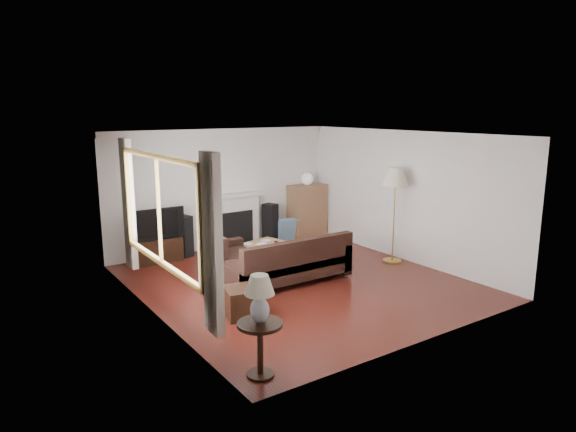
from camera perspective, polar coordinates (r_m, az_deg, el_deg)
room at (r=8.50m, az=1.14°, el=0.65°), size 5.10×5.60×2.54m
window at (r=7.14m, az=-14.16°, el=0.58°), size 0.12×2.74×1.54m
curtain_near at (r=5.83m, az=-8.43°, el=-3.22°), size 0.10×0.35×2.10m
curtain_far at (r=8.61m, az=-17.30°, el=1.27°), size 0.10×0.35×2.10m
fireplace at (r=10.92m, az=-6.25°, el=-0.51°), size 1.40×0.26×1.15m
tv_stand at (r=10.21m, az=-14.37°, el=-3.68°), size 0.93×0.42×0.46m
television at (r=10.09m, az=-14.53°, el=-0.77°), size 1.05×0.14×0.60m
speaker_left at (r=10.42m, az=-11.40°, el=-2.20°), size 0.29×0.33×0.83m
speaker_right at (r=11.32m, az=-1.99°, el=-0.78°), size 0.31×0.34×0.85m
bookshelf at (r=11.79m, az=2.14°, el=0.60°), size 0.87×0.42×1.20m
globe_lamp at (r=11.67m, az=2.17°, el=4.14°), size 0.27×0.27×0.27m
sectional_sofa at (r=8.71m, az=0.03°, el=-5.00°), size 2.33×1.71×0.75m
coffee_table at (r=9.83m, az=-3.21°, el=-4.14°), size 1.09×0.76×0.39m
footstool at (r=7.42m, az=-5.01°, el=-9.48°), size 0.60×0.60×0.42m
floor_lamp at (r=9.94m, az=11.70°, el=0.06°), size 0.54×0.54×1.82m
side_table at (r=5.82m, az=-3.10°, el=-14.57°), size 0.50×0.50×0.63m
table_lamp at (r=5.58m, az=-3.17°, el=-9.24°), size 0.33×0.33×0.53m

